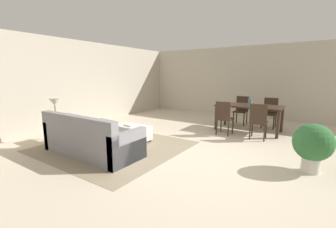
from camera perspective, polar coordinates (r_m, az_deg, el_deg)
The scene contains 16 objects.
ground_plane at distance 4.61m, azimuth 6.82°, elevation -10.70°, with size 10.80×10.80×0.00m, color beige.
wall_back at distance 9.07m, azimuth 21.64°, elevation 7.63°, with size 9.00×0.12×2.70m, color #BCB2A0.
wall_left at distance 7.77m, azimuth -22.32°, elevation 7.28°, with size 0.12×11.00×2.70m, color #BCB2A0.
area_rug at distance 5.29m, azimuth -13.69°, elevation -8.09°, with size 3.00×2.80×0.01m, color gray.
couch at distance 4.88m, azimuth -19.25°, elevation -6.40°, with size 2.16×0.89×0.86m.
ottoman_table at distance 5.57m, azimuth -9.45°, elevation -4.60°, with size 0.95×0.52×0.40m.
side_table at distance 6.01m, azimuth -26.74°, elevation -2.39°, with size 0.40×0.40×0.56m.
table_lamp at distance 5.93m, azimuth -27.15°, elevation 2.60°, with size 0.26×0.26×0.53m.
dining_table at distance 6.82m, azimuth 20.12°, elevation 1.40°, with size 1.78×0.91×0.76m.
dining_chair_near_left at distance 6.20m, azimuth 14.18°, elevation -0.54°, with size 0.41×0.41×0.92m.
dining_chair_near_right at distance 5.99m, azimuth 22.21°, elevation -1.34°, with size 0.43×0.43×0.92m.
dining_chair_far_left at distance 7.76m, azimuth 18.35°, elevation 1.35°, with size 0.40×0.40×0.92m.
dining_chair_far_right at distance 7.56m, azimuth 24.71°, elevation 0.72°, with size 0.40×0.40×0.92m.
vase_centerpiece at distance 6.78m, azimuth 20.28°, elevation 2.93°, with size 0.10×0.10×0.19m, color slate.
book_on_ottoman at distance 5.48m, azimuth -9.65°, elevation -2.83°, with size 0.26×0.20×0.03m, color silver.
potted_plant at distance 4.43m, azimuth 33.20°, elevation -6.46°, with size 0.62×0.62×0.84m.
Camera 1 is at (1.93, -3.86, 1.63)m, focal length 23.72 mm.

